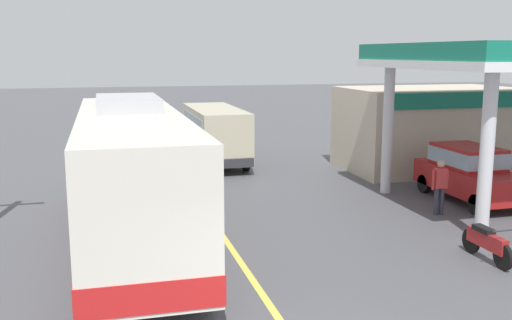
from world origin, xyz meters
TOP-DOWN VIEW (x-y plane):
  - ground at (0.00, 20.00)m, footprint 120.00×120.00m
  - lane_divider_stripe at (0.00, 15.00)m, footprint 0.16×50.00m
  - coach_bus_main at (-2.31, 7.87)m, footprint 2.60×11.04m
  - gas_station_roadside at (10.21, 12.71)m, footprint 9.10×11.95m
  - car_at_pump at (8.56, 9.43)m, footprint 1.70×4.20m
  - minibus_opposing_lane at (1.80, 18.18)m, footprint 2.04×6.13m
  - motorcycle_parked_forecourt at (5.60, 4.36)m, footprint 0.55×1.80m
  - pedestrian_near_pump at (8.56, 8.54)m, footprint 0.55×0.22m
  - pedestrian_by_shop at (6.74, 8.22)m, footprint 0.55×0.22m

SIDE VIEW (x-z plane):
  - ground at x=0.00m, z-range 0.00..0.00m
  - lane_divider_stripe at x=0.00m, z-range 0.00..0.01m
  - motorcycle_parked_forecourt at x=5.60m, z-range -0.02..0.90m
  - pedestrian_near_pump at x=8.56m, z-range 0.10..1.76m
  - pedestrian_by_shop at x=6.74m, z-range 0.10..1.76m
  - car_at_pump at x=8.56m, z-range 0.10..1.92m
  - minibus_opposing_lane at x=1.80m, z-range 0.25..2.69m
  - coach_bus_main at x=-2.31m, z-range -0.12..3.56m
  - gas_station_roadside at x=10.21m, z-range 0.08..5.18m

